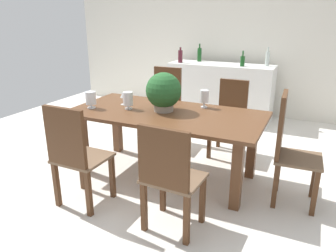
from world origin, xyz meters
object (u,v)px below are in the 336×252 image
Objects in this scene: chair_far_right at (230,114)px; wine_glass at (123,96)px; chair_far_left at (165,102)px; wine_bottle_tall at (199,54)px; chair_near_left at (75,153)px; flower_centerpiece at (164,91)px; crystal_vase_center_near at (204,97)px; chair_foot_end at (289,145)px; crystal_vase_left at (128,99)px; crystal_vase_right at (91,98)px; chair_near_right at (169,174)px; dining_table at (166,122)px; wine_bottle_green at (180,56)px; kitchen_counter at (220,92)px; wine_bottle_clear at (243,61)px; wine_bottle_amber at (267,58)px.

chair_far_right is 6.30× the size of wine_glass.
wine_bottle_tall is at bearing 90.61° from chair_far_left.
chair_near_left is 2.39× the size of flower_centerpiece.
chair_far_left is 1.02m from crystal_vase_center_near.
wine_glass is at bearing -82.59° from chair_near_left.
chair_foot_end is (1.72, -0.94, 0.01)m from chair_far_left.
crystal_vase_left is at bearing -131.46° from chair_far_right.
crystal_vase_right is at bearing -153.68° from crystal_vase_center_near.
chair_near_left is 3.44m from wine_bottle_tall.
chair_near_right is at bearing -64.96° from chair_far_left.
chair_far_right is at bearing 63.47° from dining_table.
flower_centerpiece is at bearing -66.51° from chair_far_left.
crystal_vase_left is at bearing -89.18° from chair_far_left.
chair_near_left is at bearing -84.53° from wine_bottle_green.
chair_near_left reaches higher than crystal_vase_right.
chair_foot_end reaches higher than chair_near_right.
wine_bottle_green is at bearing -83.56° from chair_near_left.
chair_near_left is at bearing -96.96° from kitchen_counter.
dining_table is 1.04m from chair_near_left.
chair_far_left is at bearing -60.96° from chair_near_right.
chair_far_left is 1.56m from wine_bottle_clear.
dining_table is 2.27m from wine_bottle_clear.
wine_bottle_amber reaches higher than crystal_vase_right.
chair_far_right is at bearing -87.58° from chair_near_right.
chair_far_left is 3.47× the size of wine_bottle_amber.
chair_foot_end is 1.07× the size of chair_near_left.
crystal_vase_center_near is (-0.15, 1.26, 0.33)m from chair_near_right.
chair_far_left is at bearing -120.99° from wine_bottle_clear.
dining_table is 2.54m from wine_bottle_amber.
chair_far_right is 0.93m from chair_far_left.
chair_foot_end is 3.02m from wine_bottle_green.
crystal_vase_center_near is at bearing -59.83° from wine_bottle_green.
crystal_vase_center_near reaches higher than crystal_vase_right.
dining_table is at bearing 86.98° from chair_foot_end.
chair_far_left is 3.99× the size of wine_bottle_green.
wine_bottle_tall is at bearing 32.86° from chair_foot_end.
wine_glass is at bearing -91.35° from wine_bottle_tall.
chair_foot_end is at bearing -75.90° from wine_bottle_amber.
wine_bottle_amber is at bearing 83.31° from chair_far_right.
wine_bottle_clear reaches higher than chair_near_left.
wine_bottle_tall is (0.29, 2.68, 0.21)m from crystal_vase_right.
chair_near_right is (-0.00, -1.85, 0.01)m from chair_far_right.
chair_foot_end is at bearing -30.15° from chair_far_left.
chair_far_right is 0.89× the size of chair_foot_end.
chair_near_left is 3.31× the size of wine_bottle_amber.
chair_near_right is 1.27m from crystal_vase_left.
chair_far_right is at bearing 37.51° from chair_foot_end.
dining_table is 1.03m from chair_near_right.
wine_bottle_green reaches higher than chair_far_left.
kitchen_counter is at bearing 73.52° from crystal_vase_right.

